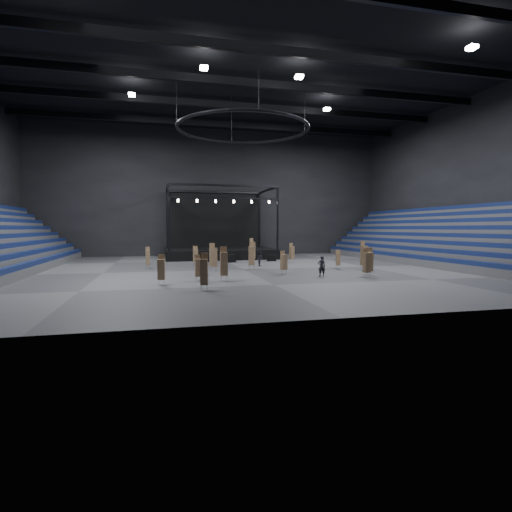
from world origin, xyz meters
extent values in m
plane|color=#454547|center=(0.00, 0.00, 0.00)|extent=(50.00, 50.00, 0.00)
cube|color=black|center=(0.00, 0.00, 18.00)|extent=(50.00, 42.00, 0.20)
cube|color=black|center=(0.00, 21.00, 9.00)|extent=(50.00, 0.20, 18.00)
cube|color=black|center=(0.00, -21.00, 9.00)|extent=(50.00, 0.20, 18.00)
cube|color=black|center=(25.00, 0.00, 9.00)|extent=(0.20, 42.00, 18.00)
cube|color=#0E143E|center=(-18.12, 0.00, 0.95)|extent=(0.59, 40.00, 0.40)
cube|color=#0E143E|center=(-19.02, 0.00, 1.70)|extent=(0.59, 40.00, 0.40)
cube|color=#0E143E|center=(-19.91, 0.00, 2.45)|extent=(0.59, 40.00, 0.40)
cube|color=#48484B|center=(21.40, 0.00, 0.38)|extent=(7.20, 40.00, 0.75)
cube|color=#0E143E|center=(18.12, 0.00, 0.95)|extent=(0.59, 40.00, 0.40)
cube|color=#48484B|center=(21.85, 0.00, 0.75)|extent=(6.30, 40.00, 1.50)
cube|color=#0E143E|center=(19.02, 0.00, 1.70)|extent=(0.59, 40.00, 0.40)
cube|color=#48484B|center=(22.30, 0.00, 1.12)|extent=(5.40, 40.00, 2.25)
cube|color=#0E143E|center=(19.91, 0.00, 2.45)|extent=(0.59, 40.00, 0.40)
cube|color=#48484B|center=(22.75, 0.00, 1.50)|extent=(4.50, 40.00, 3.00)
cube|color=#0E143E|center=(20.82, 0.00, 3.20)|extent=(0.59, 40.00, 0.40)
cube|color=#48484B|center=(23.20, 0.00, 1.88)|extent=(3.60, 40.00, 3.75)
cube|color=#0E143E|center=(21.71, 0.00, 3.95)|extent=(0.59, 40.00, 0.40)
cube|color=#48484B|center=(23.65, 0.00, 2.25)|extent=(2.70, 40.00, 4.50)
cube|color=#0E143E|center=(22.61, 0.00, 4.70)|extent=(0.59, 40.00, 0.40)
cube|color=#48484B|center=(24.10, 0.00, 2.62)|extent=(1.80, 40.00, 5.25)
cube|color=#0E143E|center=(23.52, 0.00, 5.45)|extent=(0.59, 40.00, 0.40)
cube|color=#48484B|center=(24.55, 0.00, 3.00)|extent=(0.90, 40.00, 6.00)
cube|color=#0E143E|center=(24.41, 0.00, 6.20)|extent=(0.59, 40.00, 0.40)
cube|color=black|center=(0.00, 15.50, 0.60)|extent=(14.00, 10.00, 1.20)
cube|color=black|center=(0.00, 20.30, 5.20)|extent=(13.30, 0.30, 8.00)
cylinder|color=black|center=(-6.60, 10.90, 5.10)|extent=(0.24, 0.24, 7.80)
cylinder|color=black|center=(-6.60, 20.10, 5.10)|extent=(0.24, 0.24, 7.80)
cylinder|color=black|center=(6.60, 10.90, 5.10)|extent=(0.24, 0.24, 7.80)
cylinder|color=black|center=(6.60, 20.10, 5.10)|extent=(0.24, 0.24, 7.80)
cube|color=black|center=(0.00, 10.90, 9.00)|extent=(13.40, 0.25, 0.25)
cube|color=black|center=(0.00, 20.10, 9.00)|extent=(13.40, 0.25, 0.25)
cube|color=black|center=(0.00, 10.90, 7.50)|extent=(13.40, 0.20, 0.20)
cylinder|color=white|center=(-5.50, 10.90, 7.10)|extent=(0.24, 0.24, 0.35)
cylinder|color=white|center=(-3.30, 10.90, 7.10)|extent=(0.24, 0.24, 0.35)
cylinder|color=white|center=(-1.10, 10.90, 7.10)|extent=(0.24, 0.24, 0.35)
cylinder|color=white|center=(1.10, 10.90, 7.10)|extent=(0.24, 0.24, 0.35)
cylinder|color=white|center=(3.30, 10.90, 7.10)|extent=(0.24, 0.24, 0.35)
cylinder|color=white|center=(5.50, 10.90, 7.10)|extent=(0.24, 0.24, 0.35)
torus|color=black|center=(0.00, 0.00, 13.00)|extent=(12.30, 12.30, 0.30)
cylinder|color=black|center=(6.00, 0.00, 15.50)|extent=(0.04, 0.04, 5.00)
cylinder|color=black|center=(0.00, 6.00, 15.50)|extent=(0.04, 0.04, 5.00)
cylinder|color=black|center=(-6.00, 0.00, 15.50)|extent=(0.04, 0.04, 5.00)
cylinder|color=black|center=(0.00, -6.00, 15.50)|extent=(0.04, 0.04, 5.00)
cube|color=black|center=(0.00, -7.00, 17.20)|extent=(49.00, 0.35, 0.70)
cube|color=black|center=(0.00, 0.00, 17.20)|extent=(49.00, 0.35, 0.70)
cube|color=black|center=(0.00, 7.00, 17.20)|extent=(49.00, 0.35, 0.70)
cube|color=black|center=(0.00, 15.00, 17.20)|extent=(49.00, 0.35, 0.70)
cube|color=white|center=(14.00, -12.00, 16.60)|extent=(0.60, 0.60, 0.25)
cube|color=white|center=(-10.00, 4.00, 16.60)|extent=(0.60, 0.60, 0.25)
cube|color=white|center=(10.00, 4.00, 16.60)|extent=(0.60, 0.60, 0.25)
cube|color=white|center=(-4.00, -4.00, 16.60)|extent=(0.60, 0.60, 0.25)
cube|color=white|center=(4.00, -4.00, 16.60)|extent=(0.60, 0.60, 0.25)
cube|color=black|center=(-2.14, 9.29, 0.44)|extent=(1.47, 1.14, 0.88)
cube|color=black|center=(0.07, 8.08, 0.45)|extent=(1.43, 0.88, 0.89)
cube|color=black|center=(5.20, 8.57, 0.37)|extent=(1.22, 0.86, 0.74)
cylinder|color=silver|center=(-4.31, 3.90, 0.20)|extent=(0.03, 0.03, 0.40)
cylinder|color=silver|center=(-4.31, 4.27, 0.20)|extent=(0.03, 0.03, 0.40)
cylinder|color=silver|center=(-3.94, 3.90, 0.20)|extent=(0.03, 0.03, 0.40)
cylinder|color=silver|center=(-3.94, 4.27, 0.20)|extent=(0.03, 0.03, 0.40)
cube|color=#A27D59|center=(-4.12, 4.09, 1.08)|extent=(0.49, 0.49, 1.37)
cube|color=#A27D59|center=(-4.13, 4.28, 1.71)|extent=(0.46, 0.07, 0.75)
cylinder|color=silver|center=(10.72, -3.11, 0.22)|extent=(0.03, 0.03, 0.43)
cylinder|color=silver|center=(10.72, -2.70, 0.22)|extent=(0.03, 0.03, 0.43)
cylinder|color=silver|center=(11.13, -3.11, 0.22)|extent=(0.03, 0.03, 0.43)
cylinder|color=silver|center=(11.13, -2.70, 0.22)|extent=(0.03, 0.03, 0.43)
cube|color=#A27D59|center=(10.92, -2.90, 1.34)|extent=(0.65, 0.65, 1.82)
cube|color=#A27D59|center=(10.86, -2.70, 2.20)|extent=(0.49, 0.21, 1.00)
cylinder|color=silver|center=(8.11, -8.32, 0.19)|extent=(0.03, 0.03, 0.39)
cylinder|color=silver|center=(8.11, -7.95, 0.19)|extent=(0.03, 0.03, 0.39)
cylinder|color=silver|center=(8.48, -8.32, 0.19)|extent=(0.03, 0.03, 0.39)
cylinder|color=silver|center=(8.48, -7.95, 0.19)|extent=(0.03, 0.03, 0.39)
cube|color=#A27D59|center=(8.30, -8.13, 1.17)|extent=(0.49, 0.49, 1.55)
cube|color=#A27D59|center=(8.29, -7.94, 1.89)|extent=(0.45, 0.08, 0.85)
cylinder|color=silver|center=(-3.30, -8.11, 0.22)|extent=(0.03, 0.03, 0.44)
cylinder|color=silver|center=(-3.30, -7.70, 0.22)|extent=(0.03, 0.03, 0.44)
cylinder|color=silver|center=(-2.89, -8.11, 0.22)|extent=(0.03, 0.03, 0.44)
cylinder|color=silver|center=(-2.89, -7.70, 0.22)|extent=(0.03, 0.03, 0.44)
cube|color=#A27D59|center=(-3.10, -7.91, 1.29)|extent=(0.55, 0.55, 1.71)
cube|color=#A27D59|center=(-3.08, -7.69, 2.09)|extent=(0.51, 0.09, 0.94)
cylinder|color=silver|center=(2.53, 7.80, 0.21)|extent=(0.03, 0.03, 0.42)
cylinder|color=silver|center=(2.53, 8.20, 0.21)|extent=(0.03, 0.03, 0.42)
cylinder|color=silver|center=(2.92, 7.80, 0.21)|extent=(0.03, 0.03, 0.42)
cylinder|color=silver|center=(2.92, 8.20, 0.21)|extent=(0.03, 0.03, 0.42)
cube|color=#A27D59|center=(2.73, 8.00, 1.35)|extent=(0.65, 0.65, 1.86)
cube|color=#A27D59|center=(2.65, 8.20, 2.23)|extent=(0.47, 0.23, 1.02)
cylinder|color=silver|center=(8.92, -7.41, 0.19)|extent=(0.03, 0.03, 0.37)
cylinder|color=silver|center=(8.92, -7.05, 0.19)|extent=(0.03, 0.03, 0.37)
cylinder|color=silver|center=(9.28, -7.41, 0.19)|extent=(0.03, 0.03, 0.37)
cylinder|color=silver|center=(9.28, -7.05, 0.19)|extent=(0.03, 0.03, 0.37)
cube|color=#A27D59|center=(9.10, -7.23, 1.15)|extent=(0.55, 0.55, 1.55)
cube|color=#A27D59|center=(9.14, -7.05, 1.88)|extent=(0.43, 0.16, 0.85)
cylinder|color=silver|center=(-7.74, -8.97, 0.19)|extent=(0.03, 0.03, 0.38)
cylinder|color=silver|center=(-7.74, -8.61, 0.19)|extent=(0.03, 0.03, 0.38)
cylinder|color=silver|center=(-7.38, -8.97, 0.19)|extent=(0.03, 0.03, 0.38)
cylinder|color=silver|center=(-7.38, -8.61, 0.19)|extent=(0.03, 0.03, 0.38)
cube|color=#A27D59|center=(-7.56, -8.79, 1.07)|extent=(0.52, 0.52, 1.39)
cube|color=#A27D59|center=(-7.53, -8.61, 1.72)|extent=(0.44, 0.12, 0.76)
cylinder|color=silver|center=(-4.21, -3.51, 0.18)|extent=(0.03, 0.03, 0.36)
cylinder|color=silver|center=(-4.21, -3.18, 0.18)|extent=(0.03, 0.03, 0.36)
cylinder|color=silver|center=(-3.87, -3.51, 0.18)|extent=(0.03, 0.03, 0.36)
cylinder|color=silver|center=(-3.87, -3.18, 0.18)|extent=(0.03, 0.03, 0.36)
cube|color=#A27D59|center=(-4.04, -3.35, 0.95)|extent=(0.52, 0.52, 1.20)
cube|color=#A27D59|center=(-4.00, -3.17, 1.50)|extent=(0.41, 0.15, 0.66)
cylinder|color=silver|center=(8.75, -1.75, 0.18)|extent=(0.03, 0.03, 0.35)
cylinder|color=silver|center=(8.75, -1.41, 0.18)|extent=(0.03, 0.03, 0.35)
cylinder|color=silver|center=(9.09, -1.75, 0.18)|extent=(0.03, 0.03, 0.35)
cylinder|color=silver|center=(9.09, -1.41, 0.18)|extent=(0.03, 0.03, 0.35)
cube|color=#A27D59|center=(8.92, -1.58, 0.95)|extent=(0.54, 0.54, 1.20)
cube|color=#A27D59|center=(8.98, -1.41, 1.50)|extent=(0.40, 0.18, 0.66)
cylinder|color=silver|center=(-3.20, -1.34, 0.23)|extent=(0.03, 0.03, 0.45)
cylinder|color=silver|center=(-3.20, -0.92, 0.23)|extent=(0.03, 0.03, 0.45)
cylinder|color=silver|center=(-2.78, -1.34, 0.23)|extent=(0.03, 0.03, 0.45)
cylinder|color=silver|center=(-2.78, -0.92, 0.23)|extent=(0.03, 0.03, 0.45)
cube|color=#A27D59|center=(-2.99, -1.13, 1.30)|extent=(0.70, 0.70, 1.69)
cube|color=#A27D59|center=(-3.07, -0.92, 2.09)|extent=(0.51, 0.25, 0.93)
cylinder|color=silver|center=(0.58, -0.29, 0.21)|extent=(0.03, 0.03, 0.43)
cylinder|color=silver|center=(0.58, 0.11, 0.21)|extent=(0.03, 0.03, 0.43)
cylinder|color=silver|center=(0.98, -0.29, 0.21)|extent=(0.03, 0.03, 0.43)
cylinder|color=silver|center=(0.98, 0.11, 0.21)|extent=(0.03, 0.03, 0.43)
cube|color=#A27D59|center=(0.78, -0.09, 1.31)|extent=(0.67, 0.67, 1.76)
cube|color=#A27D59|center=(0.86, 0.10, 2.14)|extent=(0.47, 0.25, 0.97)
cylinder|color=silver|center=(-5.08, -7.42, 0.17)|extent=(0.03, 0.03, 0.34)
cylinder|color=silver|center=(-5.08, -7.10, 0.17)|extent=(0.03, 0.03, 0.34)
cylinder|color=silver|center=(-4.76, -7.42, 0.17)|extent=(0.03, 0.03, 0.34)
cylinder|color=silver|center=(-4.76, -7.10, 0.17)|extent=(0.03, 0.03, 0.34)
cube|color=#A27D59|center=(-4.92, -7.26, 0.99)|extent=(0.45, 0.45, 1.29)
cube|color=#A27D59|center=(-4.94, -7.09, 1.58)|extent=(0.39, 0.09, 0.71)
cylinder|color=silver|center=(-5.15, -12.18, 0.19)|extent=(0.03, 0.03, 0.38)
cylinder|color=silver|center=(-5.15, -11.82, 0.19)|extent=(0.03, 0.03, 0.38)
cylinder|color=silver|center=(-4.79, -12.18, 0.19)|extent=(0.03, 0.03, 0.38)
cylinder|color=silver|center=(-4.79, -11.82, 0.19)|extent=(0.03, 0.03, 0.38)
cube|color=#A27D59|center=(-4.97, -12.00, 1.18)|extent=(0.53, 0.53, 1.61)
cube|color=#A27D59|center=(-4.93, -11.82, 1.94)|extent=(0.44, 0.14, 0.89)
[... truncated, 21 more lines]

